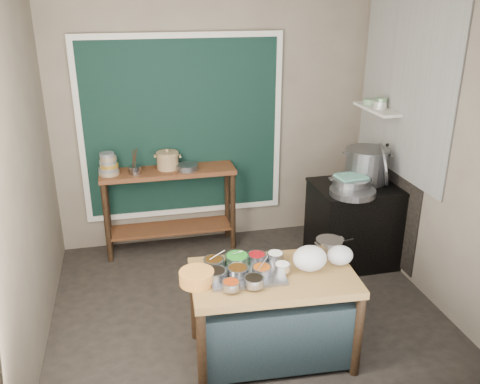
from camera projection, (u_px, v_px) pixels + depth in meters
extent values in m
cube|color=#2C2622|center=(244.00, 304.00, 4.80)|extent=(3.50, 3.00, 0.02)
cube|color=#766C5B|center=(213.00, 121.00, 5.65)|extent=(3.50, 0.02, 2.80)
cube|color=#766C5B|center=(23.00, 179.00, 3.92)|extent=(0.02, 3.00, 2.80)
cube|color=#766C5B|center=(431.00, 150.00, 4.64)|extent=(0.02, 3.00, 2.80)
cube|color=black|center=(183.00, 128.00, 5.56)|extent=(2.10, 0.02, 1.90)
cube|color=#B2B2AA|center=(404.00, 90.00, 4.97)|extent=(0.02, 1.70, 1.70)
cube|color=black|center=(387.00, 195.00, 5.49)|extent=(0.01, 1.30, 1.30)
cube|color=beige|center=(377.00, 109.00, 5.31)|extent=(0.22, 0.70, 0.03)
cube|color=brown|center=(272.00, 316.00, 3.99)|extent=(1.29, 0.79, 0.75)
cube|color=brown|center=(170.00, 210.00, 5.67)|extent=(1.45, 0.40, 0.95)
cube|color=black|center=(355.00, 225.00, 5.42)|extent=(0.90, 0.68, 0.85)
cube|color=black|center=(359.00, 187.00, 5.26)|extent=(0.92, 0.69, 0.03)
cube|color=gray|center=(247.00, 274.00, 3.84)|extent=(0.58, 0.43, 0.02)
cylinder|color=gray|center=(231.00, 285.00, 3.61)|extent=(0.13, 0.13, 0.06)
cylinder|color=silver|center=(282.00, 267.00, 3.85)|extent=(0.13, 0.13, 0.06)
cylinder|color=gray|center=(215.00, 274.00, 3.74)|extent=(0.17, 0.17, 0.07)
cylinder|color=gray|center=(214.00, 263.00, 3.90)|extent=(0.16, 0.16, 0.07)
cylinder|color=gray|center=(262.00, 271.00, 3.79)|extent=(0.15, 0.15, 0.06)
cylinder|color=gray|center=(257.00, 258.00, 3.97)|extent=(0.15, 0.15, 0.06)
cylinder|color=gray|center=(237.00, 260.00, 3.93)|extent=(0.19, 0.19, 0.08)
cylinder|color=gray|center=(275.00, 256.00, 4.00)|extent=(0.13, 0.13, 0.06)
cylinder|color=gray|center=(238.00, 271.00, 3.78)|extent=(0.16, 0.16, 0.07)
cylinder|color=gray|center=(254.00, 281.00, 3.65)|extent=(0.15, 0.15, 0.06)
cylinder|color=orange|center=(197.00, 277.00, 3.72)|extent=(0.33, 0.33, 0.10)
ellipsoid|color=white|center=(310.00, 258.00, 3.88)|extent=(0.31, 0.28, 0.20)
ellipsoid|color=white|center=(340.00, 255.00, 3.97)|extent=(0.25, 0.22, 0.15)
cylinder|color=tan|center=(109.00, 173.00, 5.34)|extent=(0.21, 0.21, 0.04)
cylinder|color=gray|center=(109.00, 169.00, 5.33)|extent=(0.20, 0.20, 0.04)
cylinder|color=gold|center=(109.00, 165.00, 5.31)|extent=(0.19, 0.19, 0.04)
cylinder|color=gray|center=(108.00, 162.00, 5.30)|extent=(0.18, 0.18, 0.04)
cylinder|color=tan|center=(108.00, 158.00, 5.28)|extent=(0.17, 0.17, 0.04)
cylinder|color=gray|center=(108.00, 154.00, 5.27)|extent=(0.15, 0.15, 0.04)
cylinder|color=gray|center=(135.00, 170.00, 5.36)|extent=(0.17, 0.17, 0.08)
cylinder|color=gray|center=(187.00, 167.00, 5.47)|extent=(0.30, 0.30, 0.06)
cylinder|color=gray|center=(383.00, 165.00, 5.19)|extent=(0.25, 0.45, 0.44)
cube|color=#4F937D|center=(351.00, 176.00, 5.09)|extent=(0.30, 0.25, 0.02)
cylinder|color=gray|center=(353.00, 192.00, 4.99)|extent=(0.60, 0.60, 0.06)
cylinder|color=silver|center=(380.00, 107.00, 5.25)|extent=(0.14, 0.14, 0.04)
cylinder|color=silver|center=(380.00, 103.00, 5.24)|extent=(0.13, 0.13, 0.04)
cylinder|color=gray|center=(381.00, 100.00, 5.23)|extent=(0.12, 0.12, 0.04)
cylinder|color=gray|center=(370.00, 102.00, 5.45)|extent=(0.16, 0.16, 0.06)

